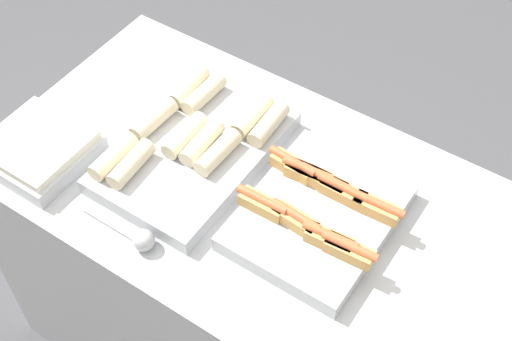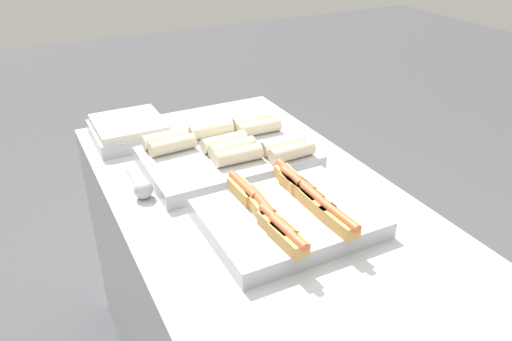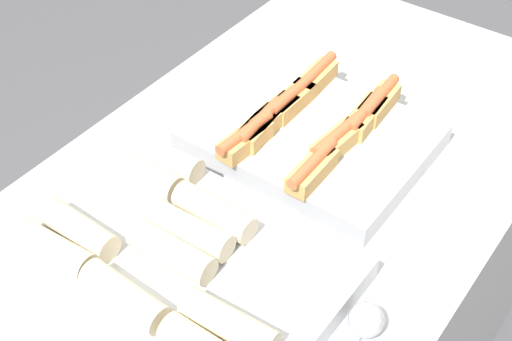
% 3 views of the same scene
% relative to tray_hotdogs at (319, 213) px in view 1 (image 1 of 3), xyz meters
% --- Properties ---
extents(counter, '(1.57, 0.82, 0.92)m').
position_rel_tray_hotdogs_xyz_m(counter, '(-0.15, -0.00, -0.50)').
color(counter, '#B7BABF').
rests_on(counter, ground_plane).
extents(tray_hotdogs, '(0.40, 0.44, 0.10)m').
position_rel_tray_hotdogs_xyz_m(tray_hotdogs, '(0.00, 0.00, 0.00)').
color(tray_hotdogs, '#B7BABF').
rests_on(tray_hotdogs, counter).
extents(tray_wraps, '(0.36, 0.54, 0.10)m').
position_rel_tray_hotdogs_xyz_m(tray_wraps, '(-0.40, 0.01, 0.00)').
color(tray_wraps, '#B7BABF').
rests_on(tray_wraps, counter).
extents(tray_side_front, '(0.27, 0.26, 0.07)m').
position_rel_tray_hotdogs_xyz_m(tray_side_front, '(-0.75, -0.24, -0.00)').
color(tray_side_front, '#B7BABF').
rests_on(tray_side_front, counter).
extents(serving_spoon_near, '(0.24, 0.06, 0.06)m').
position_rel_tray_hotdogs_xyz_m(serving_spoon_near, '(-0.33, -0.31, -0.01)').
color(serving_spoon_near, '#B2B5BA').
rests_on(serving_spoon_near, counter).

